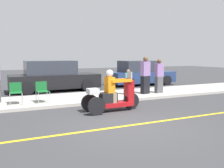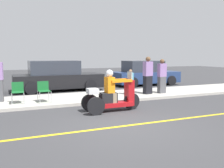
{
  "view_description": "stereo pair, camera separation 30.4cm",
  "coord_description": "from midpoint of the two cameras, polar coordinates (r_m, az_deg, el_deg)",
  "views": [
    {
      "loc": [
        -3.36,
        -6.02,
        1.99
      ],
      "look_at": [
        0.36,
        1.87,
        0.98
      ],
      "focal_mm": 40.0,
      "sensor_mm": 36.0,
      "label": 1
    },
    {
      "loc": [
        -3.08,
        -6.15,
        1.99
      ],
      "look_at": [
        0.36,
        1.87,
        0.98
      ],
      "focal_mm": 40.0,
      "sensor_mm": 36.0,
      "label": 2
    }
  ],
  "objects": [
    {
      "name": "folding_chair_curbside",
      "position": [
        10.31,
        -14.53,
        -1.19
      ],
      "size": [
        0.49,
        0.49,
        0.82
      ],
      "color": "#A5A8AD",
      "rests_on": "sidewalk_strip"
    },
    {
      "name": "ground_plane",
      "position": [
        7.17,
        4.51,
        -9.51
      ],
      "size": [
        60.0,
        60.0,
        0.0
      ],
      "primitive_type": "plane",
      "color": "#38383A"
    },
    {
      "name": "sidewalk_strip",
      "position": [
        11.33,
        -6.41,
        -3.23
      ],
      "size": [
        28.0,
        2.8,
        0.12
      ],
      "color": "#B2ADA3",
      "rests_on": "ground"
    },
    {
      "name": "spectator_by_tree",
      "position": [
        11.84,
        4.97,
        0.33
      ],
      "size": [
        0.32,
        0.23,
        1.2
      ],
      "color": "#515156",
      "rests_on": "sidewalk_strip"
    },
    {
      "name": "parked_car_lot_right",
      "position": [
        14.28,
        -11.82,
        1.65
      ],
      "size": [
        4.84,
        2.06,
        1.68
      ],
      "color": "black",
      "rests_on": "ground"
    },
    {
      "name": "lane_stripe",
      "position": [
        7.34,
        7.05,
        -9.13
      ],
      "size": [
        24.0,
        0.12,
        0.01
      ],
      "color": "gold",
      "rests_on": "ground"
    },
    {
      "name": "spectator_mid_group",
      "position": [
        12.16,
        8.9,
        1.82
      ],
      "size": [
        0.46,
        0.32,
        1.8
      ],
      "color": "black",
      "rests_on": "sidewalk_strip"
    },
    {
      "name": "spectator_far_back",
      "position": [
        12.54,
        12.01,
        1.63
      ],
      "size": [
        0.41,
        0.26,
        1.68
      ],
      "color": "#515156",
      "rests_on": "sidewalk_strip"
    },
    {
      "name": "parked_car_lot_far",
      "position": [
        16.79,
        8.01,
        2.35
      ],
      "size": [
        4.4,
        2.0,
        1.62
      ],
      "color": "navy",
      "rests_on": "ground"
    },
    {
      "name": "folding_chair_set_back",
      "position": [
        10.31,
        -19.96,
        -1.38
      ],
      "size": [
        0.49,
        0.49,
        0.82
      ],
      "color": "#A5A8AD",
      "rests_on": "sidewalk_strip"
    },
    {
      "name": "motorcycle_trike",
      "position": [
        8.84,
        1.02,
        -2.84
      ],
      "size": [
        2.12,
        0.77,
        1.49
      ],
      "color": "black",
      "rests_on": "ground"
    }
  ]
}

